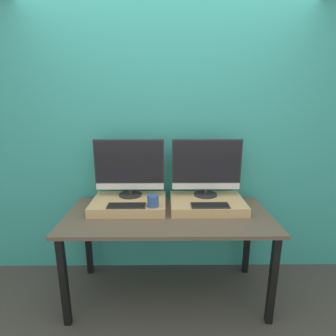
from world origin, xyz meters
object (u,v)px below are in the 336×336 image
Objects in this scene: mug at (153,201)px; monitor_right at (206,167)px; monitor_left at (129,167)px; keyboard_left at (126,206)px; keyboard_right at (210,205)px.

monitor_right is at bearing 28.86° from mug.
monitor_left is at bearing 130.16° from mug.
monitor_left is 0.68m from monitor_right.
mug is (0.21, 0.00, 0.04)m from keyboard_left.
mug is 0.46m from keyboard_right.
mug is at bearing 180.00° from keyboard_right.
monitor_right reaches higher than keyboard_left.
monitor_left is 0.40m from mug.
monitor_left and monitor_right have the same top height.
keyboard_right is (0.68, -0.25, -0.26)m from monitor_left.
mug is at bearing -151.14° from monitor_right.
monitor_right is 0.36m from keyboard_right.
monitor_left is 0.36m from keyboard_left.
keyboard_right is at bearing -20.62° from monitor_left.
monitor_right is (0.68, 0.25, 0.26)m from keyboard_left.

